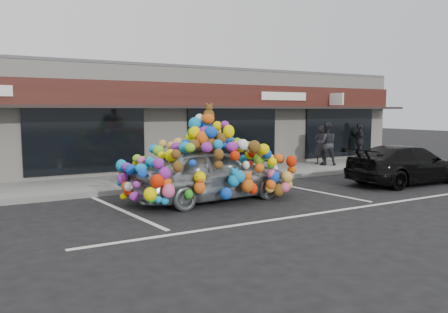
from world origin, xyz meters
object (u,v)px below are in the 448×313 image
black_sedan (407,164)px  pedestrian_b (326,144)px  pedestrian_c (359,141)px  toy_car (210,167)px  pedestrian_a (320,145)px

black_sedan → pedestrian_b: pedestrian_b is taller
black_sedan → pedestrian_c: bearing=-30.1°
toy_car → pedestrian_b: 8.37m
toy_car → pedestrian_b: bearing=-68.4°
pedestrian_a → pedestrian_c: pedestrian_c is taller
pedestrian_a → pedestrian_c: size_ratio=0.96×
toy_car → pedestrian_c: size_ratio=2.77×
black_sedan → pedestrian_b: (0.31, 4.39, 0.42)m
toy_car → pedestrian_c: bearing=-70.4°
black_sedan → pedestrian_c: size_ratio=2.61×
pedestrian_a → black_sedan: bearing=88.1°
black_sedan → pedestrian_a: bearing=-2.9°
black_sedan → toy_car: bearing=85.4°
pedestrian_b → pedestrian_c: 3.14m
black_sedan → pedestrian_b: bearing=-2.6°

